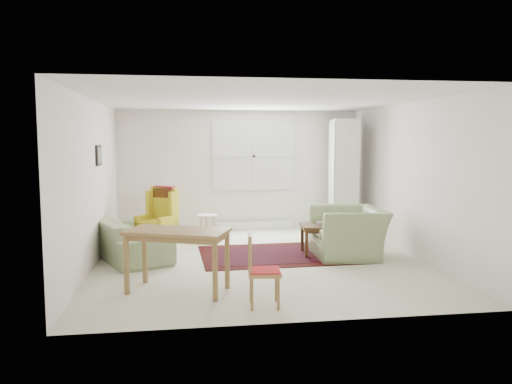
{
  "coord_description": "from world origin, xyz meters",
  "views": [
    {
      "loc": [
        -1.17,
        -7.65,
        1.89
      ],
      "look_at": [
        0.0,
        0.3,
        1.05
      ],
      "focal_mm": 35.0,
      "sensor_mm": 36.0,
      "label": 1
    }
  ],
  "objects": [
    {
      "name": "desk_chair",
      "position": [
        -0.27,
        -2.19,
        0.42
      ],
      "size": [
        0.4,
        0.4,
        0.84
      ],
      "primitive_type": null,
      "rotation": [
        0.0,
        0.0,
        1.47
      ],
      "color": "olive",
      "rests_on": "ground"
    },
    {
      "name": "sofa",
      "position": [
        -2.1,
        0.56,
        0.43
      ],
      "size": [
        1.65,
        2.3,
        0.87
      ],
      "primitive_type": "imported",
      "rotation": [
        0.0,
        0.0,
        1.99
      ],
      "color": "#869966",
      "rests_on": "ground"
    },
    {
      "name": "coffee_table",
      "position": [
        1.06,
        0.26,
        0.25
      ],
      "size": [
        0.67,
        0.67,
        0.5
      ],
      "primitive_type": null,
      "rotation": [
        0.0,
        0.0,
        -0.1
      ],
      "color": "#462A15",
      "rests_on": "ground"
    },
    {
      "name": "armchair",
      "position": [
        1.48,
        0.05,
        0.48
      ],
      "size": [
        1.12,
        1.27,
        0.95
      ],
      "primitive_type": "imported",
      "rotation": [
        0.0,
        0.0,
        -1.61
      ],
      "color": "#869966",
      "rests_on": "ground"
    },
    {
      "name": "room",
      "position": [
        0.02,
        0.21,
        1.26
      ],
      "size": [
        5.04,
        5.54,
        2.51
      ],
      "color": "beige",
      "rests_on": "ground"
    },
    {
      "name": "rug",
      "position": [
        0.46,
        0.3,
        0.01
      ],
      "size": [
        2.76,
        1.82,
        0.03
      ],
      "primitive_type": null,
      "rotation": [
        0.0,
        0.0,
        0.03
      ],
      "color": "black",
      "rests_on": "ground"
    },
    {
      "name": "wingback_chair",
      "position": [
        -1.67,
        1.66,
        0.51
      ],
      "size": [
        0.84,
        0.85,
        1.03
      ],
      "primitive_type": null,
      "rotation": [
        0.0,
        0.0,
        -0.57
      ],
      "color": "gold",
      "rests_on": "ground"
    },
    {
      "name": "stool",
      "position": [
        -0.74,
        1.52,
        0.26
      ],
      "size": [
        0.5,
        0.5,
        0.52
      ],
      "primitive_type": null,
      "rotation": [
        0.0,
        0.0,
        0.37
      ],
      "color": "white",
      "rests_on": "ground"
    },
    {
      "name": "cabinet",
      "position": [
        2.01,
        1.93,
        1.15
      ],
      "size": [
        0.63,
        0.98,
        2.29
      ],
      "primitive_type": null,
      "rotation": [
        0.0,
        0.0,
        -0.17
      ],
      "color": "white",
      "rests_on": "ground"
    },
    {
      "name": "desk",
      "position": [
        -1.25,
        -1.48,
        0.39
      ],
      "size": [
        1.38,
        1.02,
        0.78
      ],
      "primitive_type": null,
      "rotation": [
        0.0,
        0.0,
        -0.37
      ],
      "color": "olive",
      "rests_on": "ground"
    }
  ]
}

